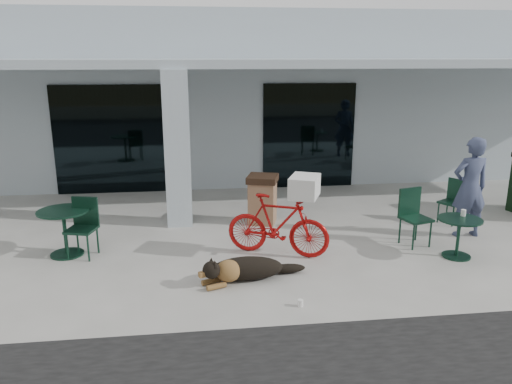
{
  "coord_description": "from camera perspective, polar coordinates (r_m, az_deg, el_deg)",
  "views": [
    {
      "loc": [
        -1.16,
        -7.65,
        3.37
      ],
      "look_at": [
        -0.09,
        0.94,
        1.0
      ],
      "focal_mm": 35.0,
      "sensor_mm": 36.0,
      "label": 1
    }
  ],
  "objects": [
    {
      "name": "bicycle",
      "position": [
        8.64,
        2.5,
        -3.79
      ],
      "size": [
        1.86,
        1.18,
        1.09
      ],
      "primitive_type": "imported",
      "rotation": [
        0.0,
        0.0,
        1.16
      ],
      "color": "#AC0E0D",
      "rests_on": "ground"
    },
    {
      "name": "dog",
      "position": [
        7.79,
        -1.01,
        -8.56
      ],
      "size": [
        1.35,
        0.85,
        0.43
      ],
      "primitive_type": null,
      "rotation": [
        0.0,
        0.0,
        0.36
      ],
      "color": "black",
      "rests_on": "ground"
    },
    {
      "name": "laundry_basket",
      "position": [
        8.34,
        5.56,
        0.63
      ],
      "size": [
        0.65,
        0.73,
        0.36
      ],
      "primitive_type": "cube",
      "rotation": [
        0.0,
        0.0,
        1.16
      ],
      "color": "white",
      "rests_on": "bicycle"
    },
    {
      "name": "cafe_chair_near",
      "position": [
        9.06,
        -19.34,
        -3.98
      ],
      "size": [
        0.57,
        0.6,
        1.02
      ],
      "primitive_type": null,
      "rotation": [
        0.0,
        0.0,
        -0.25
      ],
      "color": "#113223",
      "rests_on": "ground"
    },
    {
      "name": "cafe_table_far",
      "position": [
        9.28,
        22.09,
        -4.87
      ],
      "size": [
        0.89,
        0.89,
        0.69
      ],
      "primitive_type": null,
      "rotation": [
        0.0,
        0.0,
        0.23
      ],
      "color": "#113223",
      "rests_on": "ground"
    },
    {
      "name": "cafe_chair_far_b",
      "position": [
        11.05,
        21.39,
        -1.05
      ],
      "size": [
        0.6,
        0.59,
        0.91
      ],
      "primitive_type": null,
      "rotation": [
        0.0,
        0.0,
        -1.02
      ],
      "color": "#113223",
      "rests_on": "ground"
    },
    {
      "name": "storefront_glass_left",
      "position": [
        12.95,
        -16.18,
        5.73
      ],
      "size": [
        2.8,
        0.06,
        2.7
      ],
      "primitive_type": "cube",
      "color": "black",
      "rests_on": "ground"
    },
    {
      "name": "person",
      "position": [
        10.25,
        23.26,
        0.48
      ],
      "size": [
        0.72,
        0.49,
        1.93
      ],
      "primitive_type": "imported",
      "rotation": [
        0.0,
        0.0,
        3.18
      ],
      "color": "#3A4362",
      "rests_on": "ground"
    },
    {
      "name": "cafe_chair_far_a",
      "position": [
        9.53,
        17.83,
        -2.86
      ],
      "size": [
        0.59,
        0.62,
        1.04
      ],
      "primitive_type": null,
      "rotation": [
        0.0,
        0.0,
        0.27
      ],
      "color": "#113223",
      "rests_on": "ground"
    },
    {
      "name": "column",
      "position": [
        10.12,
        -8.97,
        4.82
      ],
      "size": [
        0.5,
        0.5,
        3.12
      ],
      "primitive_type": "cube",
      "color": "#AAB9C0",
      "rests_on": "ground"
    },
    {
      "name": "trash_receptacle",
      "position": [
        10.29,
        0.75,
        -0.85
      ],
      "size": [
        0.74,
        0.74,
        1.01
      ],
      "primitive_type": null,
      "rotation": [
        0.0,
        0.0,
        -0.3
      ],
      "color": "#876246",
      "rests_on": "ground"
    },
    {
      "name": "ground",
      "position": [
        8.44,
        1.38,
        -8.23
      ],
      "size": [
        80.0,
        80.0,
        0.0
      ],
      "primitive_type": "plane",
      "color": "#B1AFA7",
      "rests_on": "ground"
    },
    {
      "name": "cup_on_table",
      "position": [
        9.32,
        22.62,
        -2.21
      ],
      "size": [
        0.1,
        0.1,
        0.11
      ],
      "primitive_type": "cylinder",
      "rotation": [
        0.0,
        0.0,
        0.23
      ],
      "color": "white",
      "rests_on": "cafe_table_far"
    },
    {
      "name": "overhang",
      "position": [
        11.31,
        -1.28,
        14.5
      ],
      "size": [
        22.0,
        2.8,
        0.18
      ],
      "primitive_type": "cube",
      "color": "#AAB9C0",
      "rests_on": "column"
    },
    {
      "name": "building",
      "position": [
        16.23,
        -3.06,
        11.33
      ],
      "size": [
        22.0,
        7.0,
        4.5
      ],
      "primitive_type": "cube",
      "color": "#AAB9C0",
      "rests_on": "ground"
    },
    {
      "name": "storefront_glass_right",
      "position": [
        13.13,
        6.03,
        6.37
      ],
      "size": [
        2.4,
        0.06,
        2.7
      ],
      "primitive_type": "cube",
      "color": "black",
      "rests_on": "ground"
    },
    {
      "name": "cup_near_dog",
      "position": [
        7.12,
        5.09,
        -12.53
      ],
      "size": [
        0.09,
        0.09,
        0.1
      ],
      "primitive_type": "cylinder",
      "rotation": [
        0.0,
        0.0,
        0.08
      ],
      "color": "white",
      "rests_on": "ground"
    },
    {
      "name": "cafe_table_near",
      "position": [
        9.27,
        -20.98,
        -4.37
      ],
      "size": [
        1.13,
        1.13,
        0.82
      ],
      "primitive_type": null,
      "rotation": [
        0.0,
        0.0,
        0.38
      ],
      "color": "#113223",
      "rests_on": "ground"
    }
  ]
}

